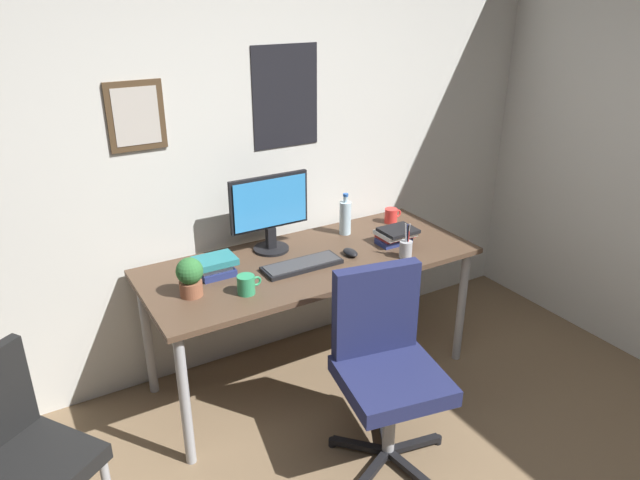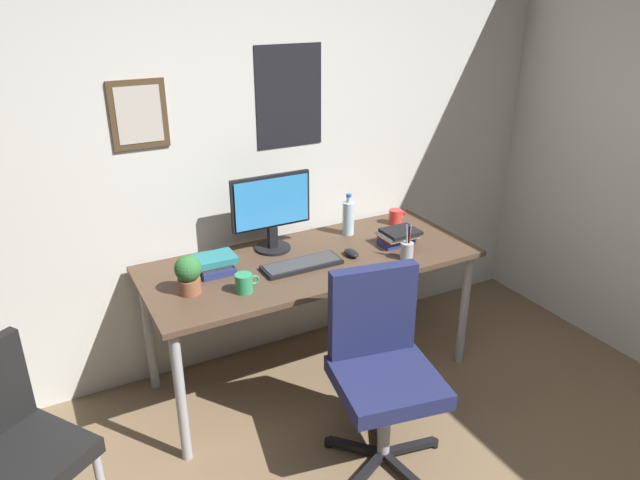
% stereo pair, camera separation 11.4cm
% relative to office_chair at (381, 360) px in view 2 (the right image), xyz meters
% --- Properties ---
extents(wall_back, '(4.40, 0.10, 2.60)m').
position_rel_office_chair_xyz_m(wall_back, '(-0.29, 1.16, 0.77)').
color(wall_back, silver).
rests_on(wall_back, ground_plane).
extents(desk, '(1.83, 0.75, 0.76)m').
position_rel_office_chair_xyz_m(desk, '(-0.00, 0.70, 0.16)').
color(desk, '#4C3828').
rests_on(desk, ground_plane).
extents(office_chair, '(0.57, 0.57, 0.95)m').
position_rel_office_chair_xyz_m(office_chair, '(0.00, 0.00, 0.00)').
color(office_chair, '#1E234C').
rests_on(office_chair, ground_plane).
extents(side_chair, '(0.58, 0.58, 0.88)m').
position_rel_office_chair_xyz_m(side_chair, '(-1.55, 0.25, -0.03)').
color(side_chair, black).
rests_on(side_chair, ground_plane).
extents(monitor, '(0.46, 0.20, 0.43)m').
position_rel_office_chair_xyz_m(monitor, '(-0.13, 0.92, 0.47)').
color(monitor, black).
rests_on(monitor, desk).
extents(keyboard, '(0.43, 0.15, 0.03)m').
position_rel_office_chair_xyz_m(keyboard, '(-0.09, 0.64, 0.24)').
color(keyboard, black).
rests_on(keyboard, desk).
extents(computer_mouse, '(0.06, 0.11, 0.04)m').
position_rel_office_chair_xyz_m(computer_mouse, '(0.21, 0.63, 0.25)').
color(computer_mouse, black).
rests_on(computer_mouse, desk).
extents(water_bottle, '(0.07, 0.07, 0.25)m').
position_rel_office_chair_xyz_m(water_bottle, '(0.35, 0.91, 0.33)').
color(water_bottle, silver).
rests_on(water_bottle, desk).
extents(coffee_mug_near, '(0.12, 0.08, 0.09)m').
position_rel_office_chair_xyz_m(coffee_mug_near, '(0.70, 0.91, 0.27)').
color(coffee_mug_near, red).
rests_on(coffee_mug_near, desk).
extents(coffee_mug_far, '(0.12, 0.09, 0.09)m').
position_rel_office_chair_xyz_m(coffee_mug_far, '(-0.46, 0.52, 0.28)').
color(coffee_mug_far, '#2D8C59').
rests_on(coffee_mug_far, desk).
extents(potted_plant, '(0.13, 0.13, 0.19)m').
position_rel_office_chair_xyz_m(potted_plant, '(-0.70, 0.64, 0.33)').
color(potted_plant, brown).
rests_on(potted_plant, desk).
extents(pen_cup, '(0.07, 0.07, 0.20)m').
position_rel_office_chair_xyz_m(pen_cup, '(0.46, 0.45, 0.28)').
color(pen_cup, '#9EA0A5').
rests_on(pen_cup, desk).
extents(book_stack_left, '(0.22, 0.18, 0.09)m').
position_rel_office_chair_xyz_m(book_stack_left, '(0.53, 0.64, 0.28)').
color(book_stack_left, navy).
rests_on(book_stack_left, desk).
extents(book_stack_right, '(0.21, 0.17, 0.10)m').
position_rel_office_chair_xyz_m(book_stack_right, '(-0.52, 0.78, 0.28)').
color(book_stack_right, navy).
rests_on(book_stack_right, desk).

